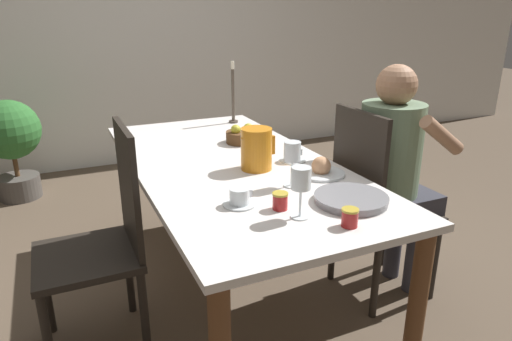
{
  "coord_description": "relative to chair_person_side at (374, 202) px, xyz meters",
  "views": [
    {
      "loc": [
        -0.77,
        -1.97,
        1.43
      ],
      "look_at": [
        0.0,
        -0.29,
        0.77
      ],
      "focal_mm": 32.0,
      "sensor_mm": 36.0,
      "label": 1
    }
  ],
  "objects": [
    {
      "name": "serving_tray",
      "position": [
        -0.4,
        -0.33,
        0.22
      ],
      "size": [
        0.29,
        0.29,
        0.03
      ],
      "color": "gray",
      "rests_on": "dining_table"
    },
    {
      "name": "dining_table",
      "position": [
        -0.64,
        0.31,
        0.11
      ],
      "size": [
        0.92,
        1.91,
        0.72
      ],
      "color": "silver",
      "rests_on": "ground_plane"
    },
    {
      "name": "jam_jar_amber",
      "position": [
        -0.53,
        -0.5,
        0.24
      ],
      "size": [
        0.06,
        0.06,
        0.07
      ],
      "color": "#A81E1E",
      "rests_on": "dining_table"
    },
    {
      "name": "teacup_near_person",
      "position": [
        -0.8,
        -0.18,
        0.23
      ],
      "size": [
        0.13,
        0.13,
        0.07
      ],
      "color": "silver",
      "rests_on": "dining_table"
    },
    {
      "name": "chair_opposite",
      "position": [
        -1.28,
        0.16,
        0.0
      ],
      "size": [
        0.42,
        0.42,
        0.99
      ],
      "rotation": [
        0.0,
        0.0,
        1.57
      ],
      "color": "black",
      "rests_on": "ground_plane"
    },
    {
      "name": "teacup_across",
      "position": [
        -0.36,
        0.21,
        0.23
      ],
      "size": [
        0.13,
        0.13,
        0.07
      ],
      "color": "silver",
      "rests_on": "dining_table"
    },
    {
      "name": "person_seated",
      "position": [
        0.09,
        -0.01,
        0.19
      ],
      "size": [
        0.39,
        0.41,
        1.19
      ],
      "rotation": [
        0.0,
        0.0,
        -1.57
      ],
      "color": "#33333D",
      "rests_on": "ground_plane"
    },
    {
      "name": "wine_glass_juice",
      "position": [
        -0.65,
        -0.37,
        0.34
      ],
      "size": [
        0.07,
        0.07,
        0.19
      ],
      "color": "white",
      "rests_on": "dining_table"
    },
    {
      "name": "chair_person_side",
      "position": [
        0.0,
        0.0,
        0.0
      ],
      "size": [
        0.42,
        0.42,
        0.99
      ],
      "rotation": [
        0.0,
        0.0,
        -1.57
      ],
      "color": "black",
      "rests_on": "ground_plane"
    },
    {
      "name": "bread_plate",
      "position": [
        -0.34,
        -0.02,
        0.23
      ],
      "size": [
        0.22,
        0.22,
        0.09
      ],
      "color": "silver",
      "rests_on": "dining_table"
    },
    {
      "name": "wine_glass_water",
      "position": [
        -0.53,
        -0.09,
        0.35
      ],
      "size": [
        0.07,
        0.07,
        0.19
      ],
      "color": "white",
      "rests_on": "dining_table"
    },
    {
      "name": "jam_jar_red",
      "position": [
        -0.68,
        -0.28,
        0.24
      ],
      "size": [
        0.06,
        0.06,
        0.07
      ],
      "color": "#A81E1E",
      "rests_on": "dining_table"
    },
    {
      "name": "potted_plant",
      "position": [
        -1.72,
        2.21,
        -0.04
      ],
      "size": [
        0.46,
        0.46,
        0.79
      ],
      "color": "#4C4742",
      "rests_on": "ground_plane"
    },
    {
      "name": "fruit_bowl",
      "position": [
        -0.46,
        0.61,
        0.24
      ],
      "size": [
        0.17,
        0.17,
        0.11
      ],
      "color": "brown",
      "rests_on": "dining_table"
    },
    {
      "name": "red_pitcher",
      "position": [
        -0.57,
        0.18,
        0.3
      ],
      "size": [
        0.17,
        0.14,
        0.2
      ],
      "color": "orange",
      "rests_on": "dining_table"
    },
    {
      "name": "ground_plane",
      "position": [
        -0.64,
        0.31,
        -0.52
      ],
      "size": [
        20.0,
        20.0,
        0.0
      ],
      "primitive_type": "plane",
      "color": "brown"
    },
    {
      "name": "candlestick_tall",
      "position": [
        -0.32,
        1.08,
        0.36
      ],
      "size": [
        0.06,
        0.06,
        0.4
      ],
      "color": "#4C4238",
      "rests_on": "dining_table"
    },
    {
      "name": "wall_back",
      "position": [
        -0.64,
        2.79,
        0.78
      ],
      "size": [
        10.0,
        0.06,
        2.6
      ],
      "color": "white",
      "rests_on": "ground_plane"
    }
  ]
}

